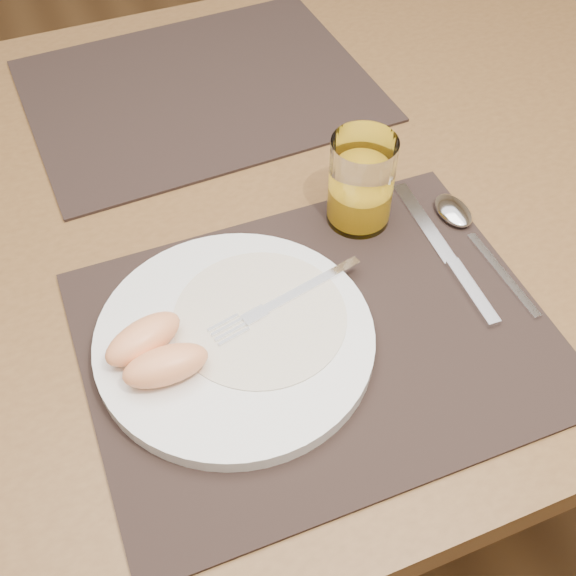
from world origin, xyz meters
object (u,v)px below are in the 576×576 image
(placemat_far, at_px, (199,90))
(fork, at_px, (275,305))
(plate, at_px, (235,339))
(placemat_near, at_px, (318,337))
(spoon, at_px, (460,219))
(knife, at_px, (451,261))
(juice_glass, at_px, (361,186))
(table, at_px, (255,244))

(placemat_far, bearing_deg, fork, -96.66)
(plate, bearing_deg, placemat_near, -15.51)
(spoon, bearing_deg, placemat_near, -158.19)
(placemat_far, relative_size, knife, 2.04)
(fork, xyz_separation_m, knife, (0.20, -0.00, -0.02))
(fork, xyz_separation_m, juice_glass, (0.14, 0.10, 0.03))
(fork, bearing_deg, placemat_near, -53.25)
(placemat_near, bearing_deg, table, 86.62)
(knife, distance_m, juice_glass, 0.13)
(table, xyz_separation_m, spoon, (0.20, -0.14, 0.09))
(knife, relative_size, spoon, 1.15)
(fork, height_order, juice_glass, juice_glass)
(placemat_far, height_order, knife, knife)
(plate, distance_m, juice_glass, 0.22)
(placemat_near, xyz_separation_m, knife, (0.17, 0.03, 0.00))
(table, relative_size, placemat_near, 3.11)
(knife, height_order, juice_glass, juice_glass)
(spoon, bearing_deg, plate, -167.77)
(plate, bearing_deg, table, 65.32)
(placemat_far, relative_size, plate, 1.67)
(table, xyz_separation_m, knife, (0.16, -0.19, 0.09))
(fork, distance_m, spoon, 0.24)
(spoon, distance_m, juice_glass, 0.12)
(placemat_far, xyz_separation_m, plate, (-0.10, -0.42, 0.01))
(table, bearing_deg, plate, -114.68)
(table, distance_m, juice_glass, 0.19)
(table, relative_size, plate, 5.19)
(table, bearing_deg, spoon, -34.48)
(placemat_near, relative_size, plate, 1.67)
(plate, bearing_deg, knife, 3.04)
(knife, relative_size, juice_glass, 2.06)
(placemat_near, xyz_separation_m, placemat_far, (0.02, 0.44, 0.00))
(knife, xyz_separation_m, spoon, (0.04, 0.05, 0.00))
(spoon, height_order, juice_glass, juice_glass)
(placemat_far, relative_size, juice_glass, 4.20)
(table, bearing_deg, placemat_far, 88.80)
(table, bearing_deg, juice_glass, -41.40)
(knife, bearing_deg, fork, 178.79)
(placemat_near, xyz_separation_m, plate, (-0.08, 0.02, 0.01))
(fork, xyz_separation_m, spoon, (0.24, 0.05, -0.01))
(placemat_far, relative_size, fork, 2.59)
(spoon, xyz_separation_m, juice_glass, (-0.10, 0.05, 0.04))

